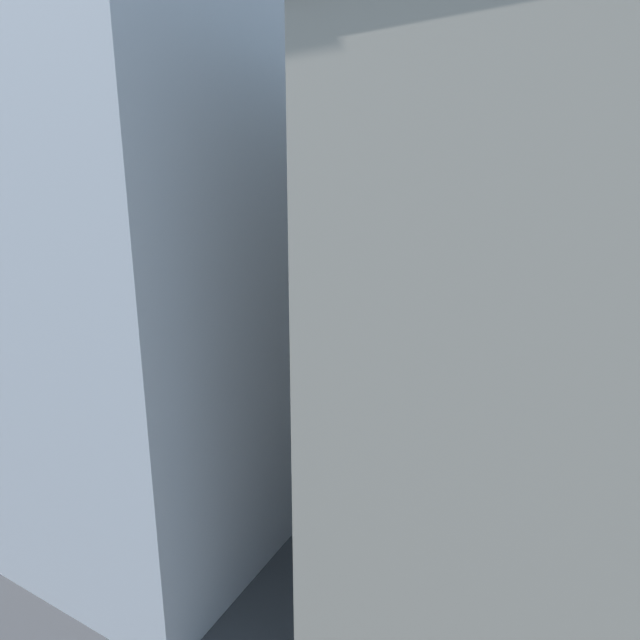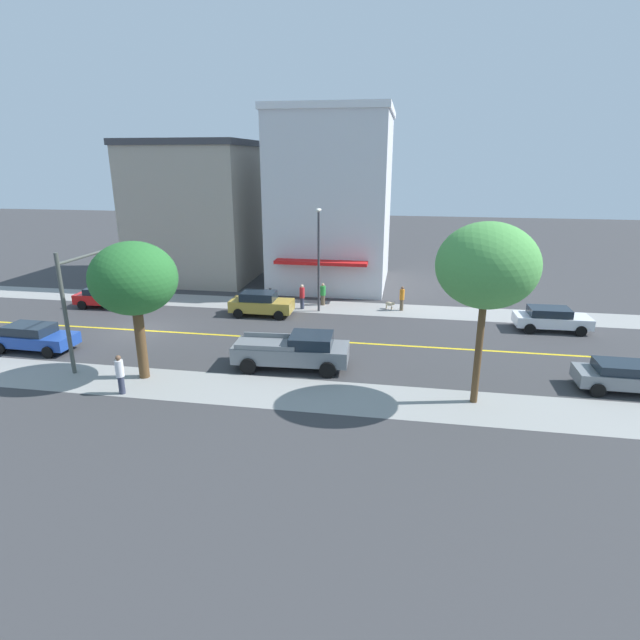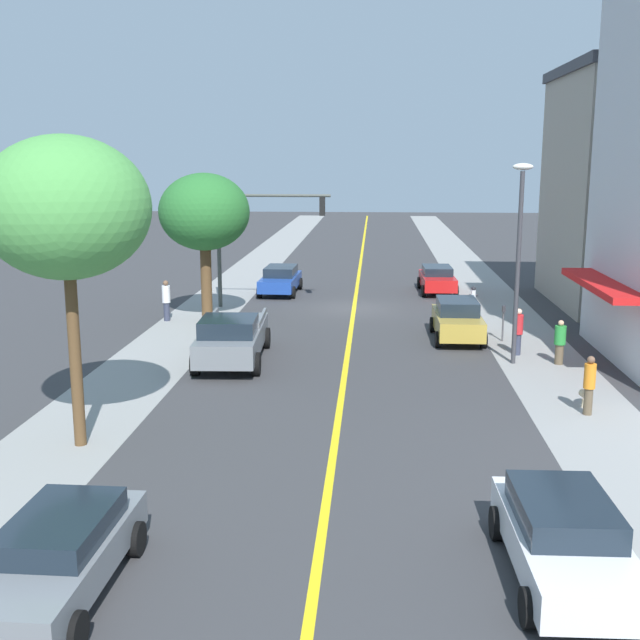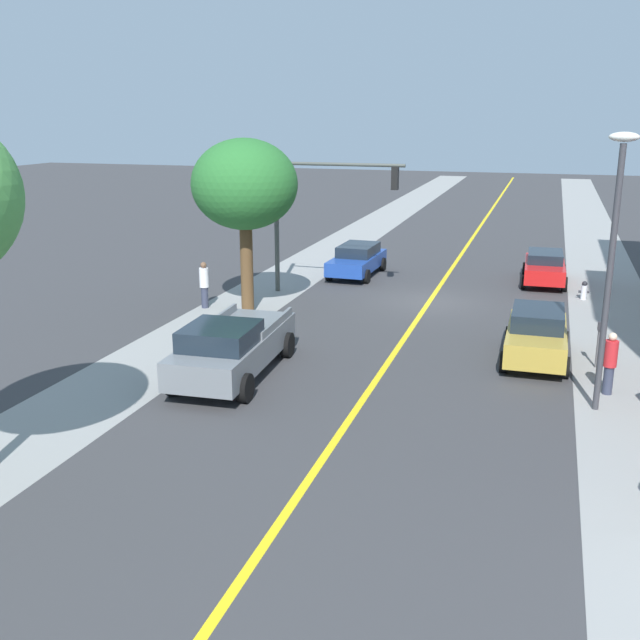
{
  "view_description": "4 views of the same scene",
  "coord_description": "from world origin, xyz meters",
  "px_view_note": "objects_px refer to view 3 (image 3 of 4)",
  "views": [
    {
      "loc": [
        -25.1,
        -0.57,
        8.44
      ],
      "look_at": [
        -0.26,
        12.4,
        2.0
      ],
      "focal_mm": 26.44,
      "sensor_mm": 36.0,
      "label": 1
    },
    {
      "loc": [
        27.28,
        15.88,
        10.08
      ],
      "look_at": [
        1.72,
        11.5,
        1.83
      ],
      "focal_mm": 28.4,
      "sensor_mm": 36.0,
      "label": 2
    },
    {
      "loc": [
        -0.95,
        37.66,
        7.2
      ],
      "look_at": [
        0.84,
        11.98,
        1.87
      ],
      "focal_mm": 44.01,
      "sensor_mm": 36.0,
      "label": 3
    },
    {
      "loc": [
        -4.41,
        29.44,
        7.47
      ],
      "look_at": [
        1.55,
        10.16,
        1.82
      ],
      "focal_mm": 41.66,
      "sensor_mm": 36.0,
      "label": 4
    }
  ],
  "objects_px": {
    "street_lamp": "(519,243)",
    "white_sedan_left_curb": "(564,537)",
    "parking_meter": "(503,318)",
    "grey_pickup_truck": "(232,337)",
    "pedestrian_orange_shirt": "(589,384)",
    "pedestrian_white_shirt": "(166,299)",
    "traffic_light_mast": "(255,225)",
    "gold_sedan_left_curb": "(457,319)",
    "fire_hydrant": "(473,294)",
    "blue_sedan_right_curb": "(280,279)",
    "pedestrian_red_shirt": "(518,331)",
    "pedestrian_green_shirt": "(560,341)",
    "small_dog": "(586,393)",
    "street_tree_right_corner": "(66,209)",
    "street_tree_left_near": "(204,213)",
    "grey_sedan_right_curb": "(58,554)",
    "red_sedan_left_curb": "(437,279)"
  },
  "relations": [
    {
      "from": "street_lamp",
      "to": "white_sedan_left_curb",
      "type": "height_order",
      "value": "street_lamp"
    },
    {
      "from": "parking_meter",
      "to": "grey_pickup_truck",
      "type": "xyz_separation_m",
      "value": [
        10.22,
        4.0,
        -0.04
      ]
    },
    {
      "from": "pedestrian_orange_shirt",
      "to": "pedestrian_white_shirt",
      "type": "distance_m",
      "value": 19.67
    },
    {
      "from": "traffic_light_mast",
      "to": "gold_sedan_left_curb",
      "type": "height_order",
      "value": "traffic_light_mast"
    },
    {
      "from": "fire_hydrant",
      "to": "blue_sedan_right_curb",
      "type": "height_order",
      "value": "blue_sedan_right_curb"
    },
    {
      "from": "white_sedan_left_curb",
      "to": "gold_sedan_left_curb",
      "type": "bearing_deg",
      "value": 178.74
    },
    {
      "from": "blue_sedan_right_curb",
      "to": "pedestrian_orange_shirt",
      "type": "height_order",
      "value": "pedestrian_orange_shirt"
    },
    {
      "from": "traffic_light_mast",
      "to": "pedestrian_red_shirt",
      "type": "distance_m",
      "value": 14.56
    },
    {
      "from": "pedestrian_red_shirt",
      "to": "pedestrian_green_shirt",
      "type": "distance_m",
      "value": 1.78
    },
    {
      "from": "fire_hydrant",
      "to": "traffic_light_mast",
      "type": "distance_m",
      "value": 11.69
    },
    {
      "from": "pedestrian_green_shirt",
      "to": "small_dog",
      "type": "relative_size",
      "value": 2.17
    },
    {
      "from": "gold_sedan_left_curb",
      "to": "pedestrian_white_shirt",
      "type": "xyz_separation_m",
      "value": [
        12.68,
        -2.83,
        0.14
      ]
    },
    {
      "from": "street_tree_right_corner",
      "to": "traffic_light_mast",
      "type": "bearing_deg",
      "value": -94.96
    },
    {
      "from": "gold_sedan_left_curb",
      "to": "blue_sedan_right_curb",
      "type": "height_order",
      "value": "gold_sedan_left_curb"
    },
    {
      "from": "street_tree_right_corner",
      "to": "fire_hydrant",
      "type": "distance_m",
      "value": 25.43
    },
    {
      "from": "traffic_light_mast",
      "to": "street_lamp",
      "type": "xyz_separation_m",
      "value": [
        -10.8,
        10.09,
        0.28
      ]
    },
    {
      "from": "parking_meter",
      "to": "street_tree_right_corner",
      "type": "bearing_deg",
      "value": 44.75
    },
    {
      "from": "street_tree_right_corner",
      "to": "pedestrian_red_shirt",
      "type": "height_order",
      "value": "street_tree_right_corner"
    },
    {
      "from": "white_sedan_left_curb",
      "to": "street_tree_left_near",
      "type": "bearing_deg",
      "value": -154.19
    },
    {
      "from": "fire_hydrant",
      "to": "pedestrian_red_shirt",
      "type": "relative_size",
      "value": 0.44
    },
    {
      "from": "grey_pickup_truck",
      "to": "street_lamp",
      "type": "bearing_deg",
      "value": 90.03
    },
    {
      "from": "grey_pickup_truck",
      "to": "white_sedan_left_curb",
      "type": "bearing_deg",
      "value": 27.58
    },
    {
      "from": "parking_meter",
      "to": "street_lamp",
      "type": "relative_size",
      "value": 0.21
    },
    {
      "from": "pedestrian_green_shirt",
      "to": "gold_sedan_left_curb",
      "type": "bearing_deg",
      "value": 163.78
    },
    {
      "from": "parking_meter",
      "to": "pedestrian_white_shirt",
      "type": "relative_size",
      "value": 0.79
    },
    {
      "from": "grey_sedan_right_curb",
      "to": "pedestrian_orange_shirt",
      "type": "bearing_deg",
      "value": 132.78
    },
    {
      "from": "red_sedan_left_curb",
      "to": "blue_sedan_right_curb",
      "type": "distance_m",
      "value": 8.55
    },
    {
      "from": "red_sedan_left_curb",
      "to": "grey_pickup_truck",
      "type": "height_order",
      "value": "grey_pickup_truck"
    },
    {
      "from": "fire_hydrant",
      "to": "grey_pickup_truck",
      "type": "xyz_separation_m",
      "value": [
        10.13,
        12.87,
        0.53
      ]
    },
    {
      "from": "red_sedan_left_curb",
      "to": "pedestrian_red_shirt",
      "type": "distance_m",
      "value": 13.96
    },
    {
      "from": "pedestrian_orange_shirt",
      "to": "red_sedan_left_curb",
      "type": "bearing_deg",
      "value": 10.91
    },
    {
      "from": "street_tree_right_corner",
      "to": "blue_sedan_right_curb",
      "type": "xyz_separation_m",
      "value": [
        -2.39,
        -23.22,
        -5.24
      ]
    },
    {
      "from": "fire_hydrant",
      "to": "grey_sedan_right_curb",
      "type": "distance_m",
      "value": 30.1
    },
    {
      "from": "blue_sedan_right_curb",
      "to": "grey_pickup_truck",
      "type": "bearing_deg",
      "value": 1.77
    },
    {
      "from": "traffic_light_mast",
      "to": "pedestrian_white_shirt",
      "type": "bearing_deg",
      "value": -134.41
    },
    {
      "from": "street_tree_left_near",
      "to": "pedestrian_white_shirt",
      "type": "distance_m",
      "value": 4.31
    },
    {
      "from": "grey_sedan_right_curb",
      "to": "small_dog",
      "type": "bearing_deg",
      "value": 134.6
    },
    {
      "from": "gold_sedan_left_curb",
      "to": "blue_sedan_right_curb",
      "type": "xyz_separation_m",
      "value": [
        8.44,
        -10.53,
        -0.07
      ]
    },
    {
      "from": "street_tree_right_corner",
      "to": "pedestrian_green_shirt",
      "type": "distance_m",
      "value": 17.47
    },
    {
      "from": "traffic_light_mast",
      "to": "grey_sedan_right_curb",
      "type": "relative_size",
      "value": 1.35
    },
    {
      "from": "fire_hydrant",
      "to": "white_sedan_left_curb",
      "type": "xyz_separation_m",
      "value": [
        1.75,
        27.16,
        0.38
      ]
    },
    {
      "from": "pedestrian_orange_shirt",
      "to": "grey_sedan_right_curb",
      "type": "bearing_deg",
      "value": 135.59
    },
    {
      "from": "traffic_light_mast",
      "to": "street_tree_left_near",
      "type": "bearing_deg",
      "value": -114.14
    },
    {
      "from": "traffic_light_mast",
      "to": "pedestrian_red_shirt",
      "type": "relative_size",
      "value": 3.4
    },
    {
      "from": "grey_pickup_truck",
      "to": "pedestrian_green_shirt",
      "type": "xyz_separation_m",
      "value": [
        -11.65,
        -0.48,
        -0.08
      ]
    },
    {
      "from": "street_tree_left_near",
      "to": "street_lamp",
      "type": "height_order",
      "value": "street_lamp"
    },
    {
      "from": "grey_pickup_truck",
      "to": "pedestrian_green_shirt",
      "type": "bearing_deg",
      "value": 89.51
    },
    {
      "from": "gold_sedan_left_curb",
      "to": "blue_sedan_right_curb",
      "type": "distance_m",
      "value": 13.49
    },
    {
      "from": "pedestrian_red_shirt",
      "to": "traffic_light_mast",
      "type": "bearing_deg",
      "value": -4.58
    },
    {
      "from": "street_lamp",
      "to": "white_sedan_left_curb",
      "type": "relative_size",
      "value": 1.59
    }
  ]
}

